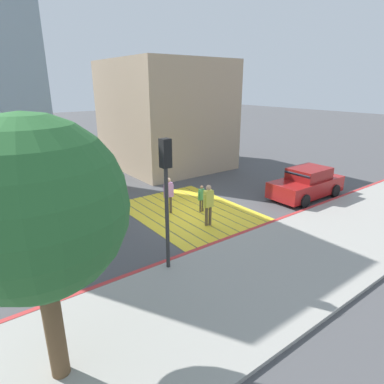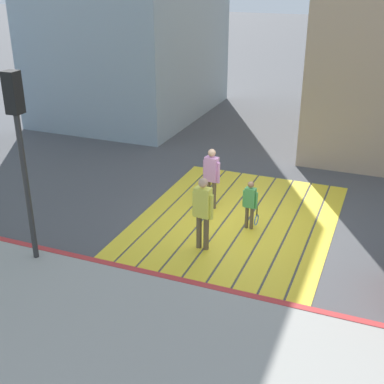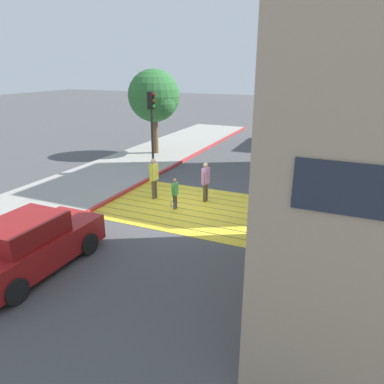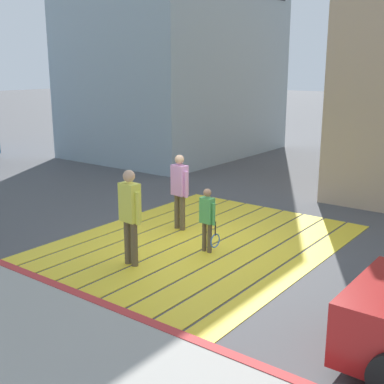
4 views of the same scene
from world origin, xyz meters
TOP-DOWN VIEW (x-y plane):
  - ground_plane at (0.00, 0.00)m, footprint 120.00×120.00m
  - crosswalk_stripes at (0.00, 0.00)m, footprint 6.40×4.90m
  - sidewalk_west at (-5.60, 0.00)m, footprint 4.80×40.00m
  - curb_painted at (-3.25, 0.00)m, footprint 0.16×40.00m
  - building_far_south at (8.50, -4.12)m, footprint 8.00×7.03m
  - car_parked_near_curb at (-2.00, -6.10)m, footprint 2.00×4.31m
  - traffic_light_corner at (-3.58, 3.56)m, footprint 0.39×0.28m
  - street_tree at (-5.57, 7.45)m, footprint 3.20×3.20m
  - pedestrian_adult_lead at (0.46, 0.88)m, footprint 0.26×0.49m
  - pedestrian_adult_trailing at (-1.69, 0.31)m, footprint 0.26×0.52m
  - pedestrian_child_with_racket at (-0.32, -0.43)m, footprint 0.28×0.40m

SIDE VIEW (x-z plane):
  - ground_plane at x=0.00m, z-range 0.00..0.00m
  - crosswalk_stripes at x=0.00m, z-range 0.00..0.01m
  - sidewalk_west at x=-5.60m, z-range 0.00..0.12m
  - curb_painted at x=-3.25m, z-range 0.00..0.13m
  - pedestrian_child_with_racket at x=-0.32m, z-range 0.08..1.36m
  - car_parked_near_curb at x=-2.00m, z-range -0.05..1.52m
  - pedestrian_adult_lead at x=0.46m, z-range 0.14..1.83m
  - pedestrian_adult_trailing at x=-1.69m, z-range 0.15..1.93m
  - traffic_light_corner at x=-3.58m, z-range 0.92..5.16m
  - building_far_south at x=8.50m, z-range 0.00..7.21m
  - street_tree at x=-5.57m, z-range 0.97..6.29m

